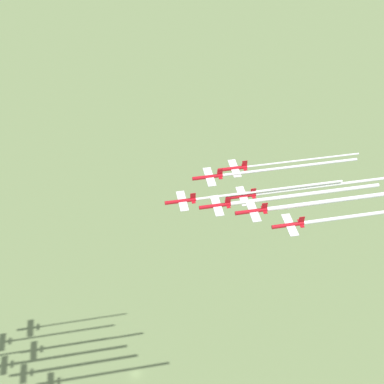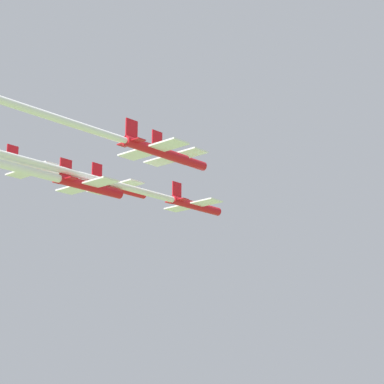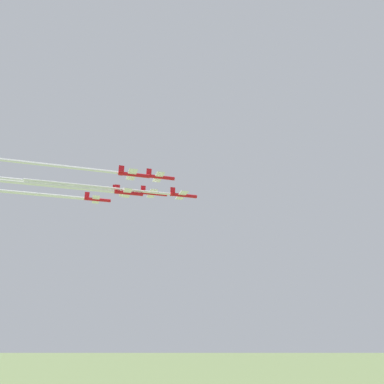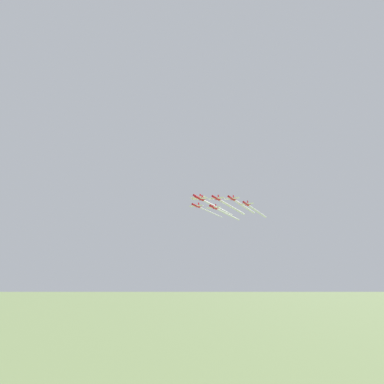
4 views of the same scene
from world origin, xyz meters
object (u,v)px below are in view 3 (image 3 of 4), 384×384
object	(u,v)px
jet_2	(159,177)
jet_6	(97,199)
jet_4	(128,193)
jet_5	(133,174)
jet_0	(183,195)
jet_1	(153,193)
jet_3	(124,192)

from	to	relation	value
jet_2	jet_6	distance (m)	32.01
jet_4	jet_6	world-z (taller)	jet_6
jet_5	jet_6	xyz separation A→B (m)	(1.11, -32.08, 0.31)
jet_6	jet_0	bearing A→B (deg)	59.53
jet_2	jet_6	world-z (taller)	jet_2
jet_1	jet_5	world-z (taller)	jet_1
jet_1	jet_5	distance (m)	20.97
jet_2	jet_5	size ratio (longest dim) A/B	1.00
jet_1	jet_4	xyz separation A→B (m)	(11.65, 2.83, -3.04)
jet_3	jet_5	distance (m)	24.42
jet_0	jet_2	xyz separation A→B (m)	(11.65, 2.83, 3.84)
jet_4	jet_6	xyz separation A→B (m)	(4.62, -20.44, 2.61)
jet_1	jet_3	world-z (taller)	jet_3
jet_0	jet_1	xyz separation A→B (m)	(8.14, -8.80, 1.82)
jet_0	jet_4	xyz separation A→B (m)	(19.79, -5.97, -1.22)
jet_0	jet_3	world-z (taller)	jet_3
jet_6	jet_3	bearing A→B (deg)	59.53
jet_1	jet_4	distance (m)	12.37
jet_5	jet_4	bearing A→B (deg)	-180.00
jet_2	jet_5	bearing A→B (deg)	-59.53
jet_5	jet_1	bearing A→B (deg)	150.46
jet_6	jet_2	bearing A→B (deg)	40.36
jet_4	jet_1	bearing A→B (deg)	120.47
jet_1	jet_3	bearing A→B (deg)	-120.47
jet_1	jet_4	bearing A→B (deg)	-59.53
jet_5	jet_3	bearing A→B (deg)	-180.00
jet_5	jet_0	bearing A→B (deg)	120.47
jet_2	jet_3	world-z (taller)	jet_2
jet_0	jet_2	world-z (taller)	jet_2
jet_2	jet_6	size ratio (longest dim) A/B	1.00
jet_0	jet_5	xyz separation A→B (m)	(23.30, 5.67, 1.07)
jet_2	jet_5	world-z (taller)	jet_2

